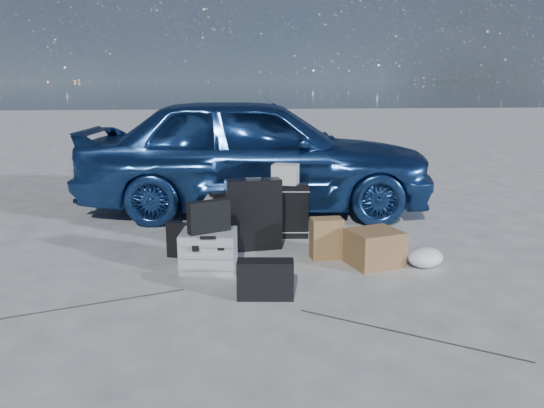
# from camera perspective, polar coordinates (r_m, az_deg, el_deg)

# --- Properties ---
(ground) EXTENTS (60.00, 60.00, 0.00)m
(ground) POSITION_cam_1_polar(r_m,az_deg,el_deg) (4.74, -1.28, -7.84)
(ground) COLOR beige
(ground) RESTS_ON ground
(car) EXTENTS (4.69, 2.25, 1.55)m
(car) POSITION_cam_1_polar(r_m,az_deg,el_deg) (7.01, -1.73, 5.50)
(car) COLOR #275095
(car) RESTS_ON ground
(pelican_case) EXTENTS (0.54, 0.46, 0.36)m
(pelican_case) POSITION_cam_1_polar(r_m,az_deg,el_deg) (4.91, -6.83, -4.97)
(pelican_case) COLOR #939598
(pelican_case) RESTS_ON ground
(laptop_bag) EXTENTS (0.39, 0.25, 0.29)m
(laptop_bag) POSITION_cam_1_polar(r_m,az_deg,el_deg) (4.81, -6.80, -1.35)
(laptop_bag) COLOR black
(laptop_bag) RESTS_ON pelican_case
(briefcase) EXTENTS (0.46, 0.25, 0.35)m
(briefcase) POSITION_cam_1_polar(r_m,az_deg,el_deg) (5.25, -8.82, -3.87)
(briefcase) COLOR black
(briefcase) RESTS_ON ground
(suitcase_left) EXTENTS (0.58, 0.26, 0.73)m
(suitcase_left) POSITION_cam_1_polar(r_m,az_deg,el_deg) (5.43, -2.02, -1.12)
(suitcase_left) COLOR black
(suitcase_left) RESTS_ON ground
(suitcase_right) EXTENTS (0.52, 0.23, 0.60)m
(suitcase_right) POSITION_cam_1_polar(r_m,az_deg,el_deg) (5.86, 1.45, -0.70)
(suitcase_right) COLOR black
(suitcase_right) RESTS_ON ground
(white_carton) EXTENTS (0.33, 0.29, 0.22)m
(white_carton) POSITION_cam_1_polar(r_m,az_deg,el_deg) (5.77, 1.44, 3.24)
(white_carton) COLOR beige
(white_carton) RESTS_ON suitcase_right
(duffel_bag) EXTENTS (0.84, 0.54, 0.39)m
(duffel_bag) POSITION_cam_1_polar(r_m,az_deg,el_deg) (5.89, -5.08, -1.74)
(duffel_bag) COLOR black
(duffel_bag) RESTS_ON ground
(flat_box_white) EXTENTS (0.43, 0.35, 0.07)m
(flat_box_white) POSITION_cam_1_polar(r_m,az_deg,el_deg) (5.84, -5.21, 0.42)
(flat_box_white) COLOR beige
(flat_box_white) RESTS_ON duffel_bag
(flat_box_black) EXTENTS (0.30, 0.25, 0.06)m
(flat_box_black) POSITION_cam_1_polar(r_m,az_deg,el_deg) (5.84, -5.34, 1.04)
(flat_box_black) COLOR black
(flat_box_black) RESTS_ON flat_box_white
(kraft_bag) EXTENTS (0.31, 0.20, 0.40)m
(kraft_bag) POSITION_cam_1_polar(r_m,az_deg,el_deg) (5.20, 5.87, -3.68)
(kraft_bag) COLOR olive
(kraft_bag) RESTS_ON ground
(cardboard_box) EXTENTS (0.54, 0.50, 0.34)m
(cardboard_box) POSITION_cam_1_polar(r_m,az_deg,el_deg) (5.08, 10.96, -4.65)
(cardboard_box) COLOR brown
(cardboard_box) RESTS_ON ground
(plastic_bag) EXTENTS (0.40, 0.37, 0.19)m
(plastic_bag) POSITION_cam_1_polar(r_m,az_deg,el_deg) (5.15, 16.14, -5.54)
(plastic_bag) COLOR white
(plastic_bag) RESTS_ON ground
(messenger_bag) EXTENTS (0.46, 0.22, 0.31)m
(messenger_bag) POSITION_cam_1_polar(r_m,az_deg,el_deg) (4.25, -0.73, -8.11)
(messenger_bag) COLOR black
(messenger_bag) RESTS_ON ground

